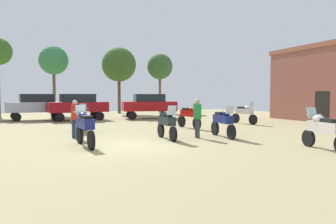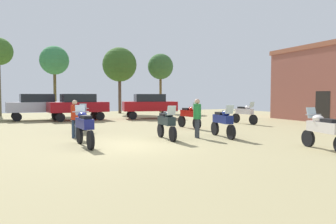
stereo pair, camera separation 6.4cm
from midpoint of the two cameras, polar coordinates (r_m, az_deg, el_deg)
ground_plane at (r=12.09m, az=-7.91°, el=-6.00°), size 44.00×52.00×0.02m
motorcycle_1 at (r=12.04m, az=26.20°, el=-2.84°), size 0.68×2.23×1.45m
motorcycle_2 at (r=11.98m, az=-14.96°, el=-2.52°), size 0.62×2.31×1.51m
motorcycle_3 at (r=16.79m, az=-15.42°, el=-1.09°), size 0.75×2.16×1.45m
motorcycle_4 at (r=14.32m, az=9.81°, el=-1.64°), size 0.62×2.25×1.48m
motorcycle_6 at (r=13.43m, az=-0.33°, el=-1.95°), size 0.62×2.13×1.46m
motorcycle_7 at (r=21.49m, az=13.58°, el=-0.15°), size 0.68×2.21×1.49m
motorcycle_8 at (r=18.12m, az=3.76°, el=-0.61°), size 0.65×2.22×1.51m
car_2 at (r=24.68m, az=-16.07°, el=1.23°), size 4.50×2.37×2.00m
car_3 at (r=26.11m, az=-22.73°, el=1.20°), size 4.49×2.32×2.00m
car_6 at (r=25.69m, az=-3.51°, el=1.40°), size 4.51×2.38×2.00m
person_1 at (r=13.95m, az=5.21°, el=-0.57°), size 0.36×0.36×1.73m
person_2 at (r=14.38m, az=-16.58°, el=-0.71°), size 0.48×0.48×1.68m
tree_1 at (r=33.64m, az=-20.02°, el=8.70°), size 2.84×2.84×6.80m
tree_2 at (r=33.89m, az=-8.92°, el=8.43°), size 3.58×3.58×6.93m
tree_6 at (r=35.20m, az=-1.53°, el=8.16°), size 2.82×2.82×6.50m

